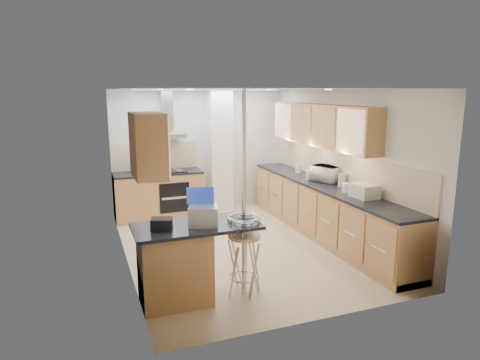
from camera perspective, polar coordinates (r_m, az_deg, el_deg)
name	(u,v)px	position (r m, az deg, el deg)	size (l,w,h in m)	color
ground	(242,247)	(7.00, 0.24, -8.86)	(4.80, 4.80, 0.00)	tan
room_shell	(252,148)	(7.07, 1.62, 4.27)	(3.64, 4.84, 2.51)	silver
right_counter	(323,210)	(7.49, 11.05, -3.96)	(0.63, 4.40, 0.92)	#B77B49
back_counter	(159,195)	(8.57, -10.78, -1.94)	(1.70, 0.63, 0.92)	#B77B49
peninsula	(197,262)	(5.22, -5.73, -10.78)	(1.47, 0.72, 0.94)	#B77B49
microwave	(326,174)	(7.57, 11.44, 0.83)	(0.50, 0.34, 0.27)	white
laptop	(203,216)	(4.97, -4.92, -4.81)	(0.34, 0.25, 0.23)	#999BA0
bag	(162,224)	(4.92, -10.40, -5.78)	(0.24, 0.17, 0.13)	black
bar_stool_near	(244,255)	(5.29, 0.50, -10.01)	(0.41, 0.41, 1.01)	#DABA75
bar_stool_end	(245,256)	(5.31, 0.67, -10.10)	(0.40, 0.40, 0.99)	#DABA75
jar_a	(299,168)	(8.30, 7.83, 1.60)	(0.12, 0.12, 0.18)	beige
jar_b	(309,175)	(7.68, 9.15, 0.66)	(0.11, 0.11, 0.17)	beige
jar_c	(342,180)	(7.26, 13.48, 0.01)	(0.14, 0.14, 0.21)	#ADA18A
jar_d	(345,188)	(6.85, 13.86, -1.00)	(0.10, 0.10, 0.14)	white
bread_bin	(364,191)	(6.58, 16.25, -1.39)	(0.30, 0.38, 0.20)	beige
kettle	(137,167)	(8.36, -13.51, 1.64)	(0.16, 0.16, 0.24)	silver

